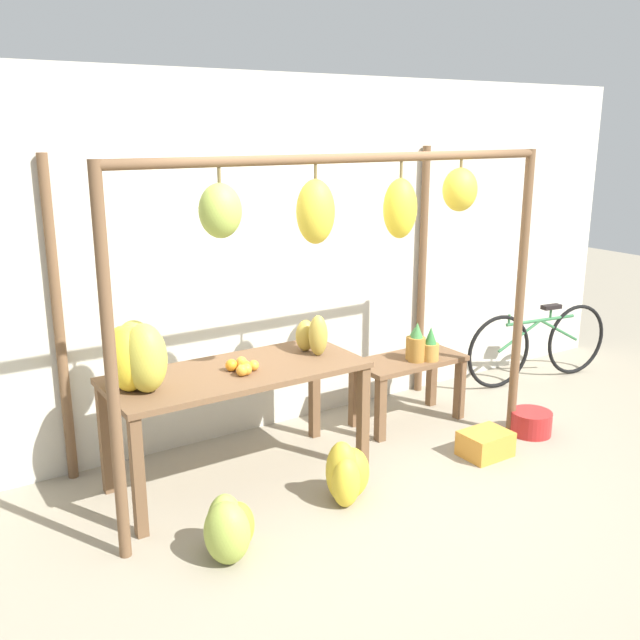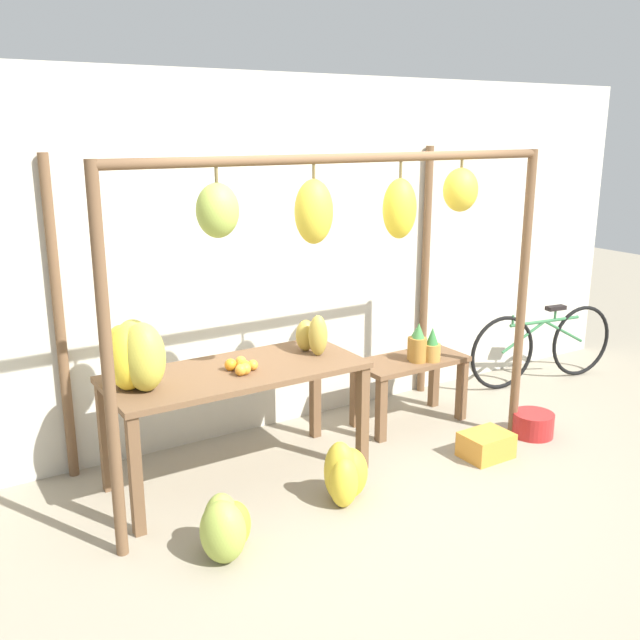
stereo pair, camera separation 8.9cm
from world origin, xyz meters
name	(u,v)px [view 2 (the right image)]	position (x,y,z in m)	size (l,w,h in m)	color
ground_plane	(373,501)	(0.00, 0.00, 0.00)	(20.00, 20.00, 0.00)	gray
shop_wall_back	(263,258)	(0.00, 1.52, 1.40)	(8.00, 0.08, 2.80)	beige
stall_awning	(337,240)	(0.01, 0.48, 1.68)	(3.26, 1.30, 2.24)	brown
display_table_main	(236,385)	(-0.62, 0.76, 0.70)	(1.76, 0.75, 0.81)	brown
display_table_side	(410,373)	(1.02, 0.91, 0.44)	(0.94, 0.45, 0.56)	brown
banana_pile_on_table	(134,356)	(-1.30, 0.78, 1.02)	(0.42, 0.48, 0.44)	#9EB247
orange_pile	(243,366)	(-0.60, 0.69, 0.85)	(0.21, 0.24, 0.09)	orange
pineapple_cluster	(422,346)	(1.07, 0.82, 0.68)	(0.25, 0.24, 0.32)	#A3702D
banana_pile_ground_left	(225,527)	(-1.09, -0.04, 0.18)	(0.43, 0.45, 0.37)	yellow
banana_pile_ground_right	(345,475)	(-0.16, 0.11, 0.19)	(0.38, 0.35, 0.42)	yellow
fruit_crate_white	(486,445)	(1.11, 0.09, 0.09)	(0.36, 0.28, 0.19)	orange
blue_bucket	(533,424)	(1.71, 0.17, 0.09)	(0.33, 0.33, 0.19)	#AD2323
parked_bicycle	(543,345)	(2.74, 1.01, 0.37)	(1.66, 0.27, 0.75)	black
papaya_pile	(312,335)	(0.01, 0.79, 0.95)	(0.18, 0.29, 0.30)	#B2993D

